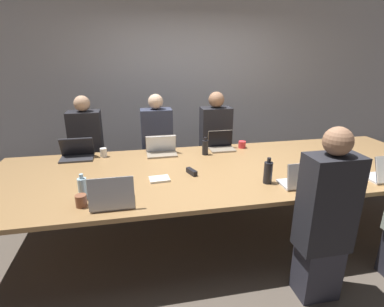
{
  "coord_description": "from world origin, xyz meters",
  "views": [
    {
      "loc": [
        -0.9,
        -2.76,
        1.93
      ],
      "look_at": [
        -0.32,
        0.1,
        0.92
      ],
      "focal_mm": 28.0,
      "sensor_mm": 36.0,
      "label": 1
    }
  ],
  "objects_px": {
    "cup_far_left": "(104,153)",
    "laptop_far_left": "(77,153)",
    "bottle_far_center": "(205,147)",
    "cup_near_left": "(81,201)",
    "person_far_center": "(215,146)",
    "cup_far_center": "(242,145)",
    "laptop_far_midleft": "(161,149)",
    "bottle_near_midright": "(268,172)",
    "person_far_midleft": "(157,149)",
    "laptop_far_center": "(221,144)",
    "laptop_near_midright": "(300,180)",
    "person_near_midright": "(325,220)",
    "stapler": "(192,172)",
    "laptop_near_left": "(112,198)",
    "bottle_near_left": "(83,188)",
    "person_far_left": "(88,153)"
  },
  "relations": [
    {
      "from": "cup_far_left",
      "to": "laptop_near_left",
      "type": "height_order",
      "value": "laptop_near_left"
    },
    {
      "from": "stapler",
      "to": "bottle_far_center",
      "type": "bearing_deg",
      "value": 44.1
    },
    {
      "from": "bottle_near_midright",
      "to": "laptop_near_left",
      "type": "relative_size",
      "value": 0.72
    },
    {
      "from": "laptop_far_center",
      "to": "bottle_far_center",
      "type": "relative_size",
      "value": 1.47
    },
    {
      "from": "cup_far_left",
      "to": "cup_far_center",
      "type": "bearing_deg",
      "value": 0.33
    },
    {
      "from": "cup_far_left",
      "to": "person_far_midleft",
      "type": "bearing_deg",
      "value": 33.45
    },
    {
      "from": "person_far_center",
      "to": "cup_far_center",
      "type": "bearing_deg",
      "value": -57.32
    },
    {
      "from": "bottle_far_center",
      "to": "cup_near_left",
      "type": "bearing_deg",
      "value": -140.7
    },
    {
      "from": "bottle_near_midright",
      "to": "laptop_near_left",
      "type": "bearing_deg",
      "value": -172.38
    },
    {
      "from": "cup_near_left",
      "to": "stapler",
      "type": "xyz_separation_m",
      "value": [
        0.97,
        0.47,
        -0.02
      ]
    },
    {
      "from": "bottle_near_midright",
      "to": "stapler",
      "type": "xyz_separation_m",
      "value": [
        -0.64,
        0.34,
        -0.08
      ]
    },
    {
      "from": "cup_far_left",
      "to": "stapler",
      "type": "distance_m",
      "value": 1.13
    },
    {
      "from": "laptop_far_left",
      "to": "person_far_center",
      "type": "distance_m",
      "value": 1.77
    },
    {
      "from": "cup_far_center",
      "to": "laptop_far_midleft",
      "type": "relative_size",
      "value": 0.26
    },
    {
      "from": "cup_far_left",
      "to": "person_near_midright",
      "type": "height_order",
      "value": "person_near_midright"
    },
    {
      "from": "person_far_center",
      "to": "cup_far_left",
      "type": "bearing_deg",
      "value": -164.95
    },
    {
      "from": "laptop_far_left",
      "to": "bottle_far_center",
      "type": "bearing_deg",
      "value": -6.11
    },
    {
      "from": "cup_far_center",
      "to": "bottle_near_midright",
      "type": "bearing_deg",
      "value": -97.83
    },
    {
      "from": "laptop_near_midright",
      "to": "cup_far_left",
      "type": "bearing_deg",
      "value": -33.5
    },
    {
      "from": "laptop_far_center",
      "to": "person_far_center",
      "type": "height_order",
      "value": "person_far_center"
    },
    {
      "from": "person_far_left",
      "to": "person_far_midleft",
      "type": "distance_m",
      "value": 0.89
    },
    {
      "from": "cup_far_left",
      "to": "laptop_far_left",
      "type": "bearing_deg",
      "value": 179.17
    },
    {
      "from": "bottle_near_midright",
      "to": "stapler",
      "type": "distance_m",
      "value": 0.73
    },
    {
      "from": "person_near_midright",
      "to": "person_far_midleft",
      "type": "xyz_separation_m",
      "value": [
        -1.1,
        2.04,
        -0.01
      ]
    },
    {
      "from": "cup_far_center",
      "to": "laptop_near_left",
      "type": "distance_m",
      "value": 1.96
    },
    {
      "from": "bottle_far_center",
      "to": "laptop_near_midright",
      "type": "relative_size",
      "value": 0.67
    },
    {
      "from": "bottle_near_midright",
      "to": "person_far_midleft",
      "type": "bearing_deg",
      "value": 120.95
    },
    {
      "from": "bottle_far_center",
      "to": "person_far_midleft",
      "type": "height_order",
      "value": "person_far_midleft"
    },
    {
      "from": "cup_far_left",
      "to": "person_near_midright",
      "type": "xyz_separation_m",
      "value": [
        1.75,
        -1.61,
        -0.13
      ]
    },
    {
      "from": "laptop_near_left",
      "to": "bottle_near_left",
      "type": "xyz_separation_m",
      "value": [
        -0.24,
        0.19,
        0.02
      ]
    },
    {
      "from": "laptop_near_midright",
      "to": "bottle_near_midright",
      "type": "xyz_separation_m",
      "value": [
        -0.25,
        0.14,
        0.04
      ]
    },
    {
      "from": "bottle_near_midright",
      "to": "person_far_midleft",
      "type": "xyz_separation_m",
      "value": [
        -0.88,
        1.47,
        -0.2
      ]
    },
    {
      "from": "laptop_far_center",
      "to": "cup_near_left",
      "type": "relative_size",
      "value": 3.16
    },
    {
      "from": "laptop_near_left",
      "to": "cup_near_left",
      "type": "relative_size",
      "value": 3.48
    },
    {
      "from": "cup_far_center",
      "to": "laptop_far_midleft",
      "type": "height_order",
      "value": "laptop_far_midleft"
    },
    {
      "from": "bottle_near_midright",
      "to": "person_far_center",
      "type": "bearing_deg",
      "value": 93.88
    },
    {
      "from": "cup_near_left",
      "to": "bottle_near_midright",
      "type": "bearing_deg",
      "value": 4.45
    },
    {
      "from": "laptop_far_midleft",
      "to": "person_far_midleft",
      "type": "xyz_separation_m",
      "value": [
        -0.01,
        0.47,
        -0.16
      ]
    },
    {
      "from": "bottle_far_center",
      "to": "laptop_near_left",
      "type": "relative_size",
      "value": 0.62
    },
    {
      "from": "cup_far_center",
      "to": "person_near_midright",
      "type": "distance_m",
      "value": 1.63
    },
    {
      "from": "laptop_far_left",
      "to": "laptop_far_midleft",
      "type": "bearing_deg",
      "value": -2.79
    },
    {
      "from": "person_far_center",
      "to": "bottle_near_left",
      "type": "relative_size",
      "value": 6.57
    },
    {
      "from": "person_far_left",
      "to": "laptop_far_left",
      "type": "bearing_deg",
      "value": -95.81
    },
    {
      "from": "laptop_far_left",
      "to": "laptop_far_center",
      "type": "bearing_deg",
      "value": 0.18
    },
    {
      "from": "laptop_near_midright",
      "to": "person_far_midleft",
      "type": "height_order",
      "value": "person_far_midleft"
    },
    {
      "from": "cup_far_center",
      "to": "laptop_far_midleft",
      "type": "xyz_separation_m",
      "value": [
        -1.02,
        -0.05,
        0.02
      ]
    },
    {
      "from": "person_far_left",
      "to": "laptop_far_center",
      "type": "distance_m",
      "value": 1.71
    },
    {
      "from": "bottle_near_left",
      "to": "cup_near_left",
      "type": "bearing_deg",
      "value": -88.94
    },
    {
      "from": "laptop_far_left",
      "to": "laptop_far_center",
      "type": "xyz_separation_m",
      "value": [
        1.69,
        0.01,
        -0.0
      ]
    },
    {
      "from": "cup_far_left",
      "to": "stapler",
      "type": "relative_size",
      "value": 0.65
    }
  ]
}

